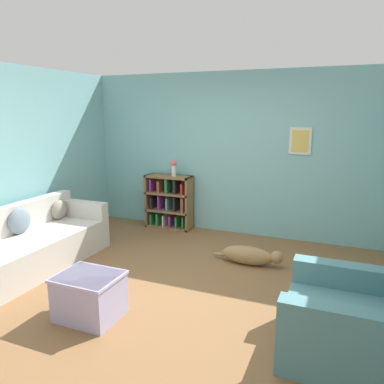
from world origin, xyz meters
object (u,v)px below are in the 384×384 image
at_px(couch, 31,244).
at_px(dog, 250,255).
at_px(coffee_table, 89,295).
at_px(vase, 174,167).
at_px(bookshelf, 170,202).
at_px(recliner_chair, 358,318).

height_order(couch, dog, couch).
xyz_separation_m(coffee_table, dog, (1.14, 1.86, -0.11)).
bearing_deg(vase, bookshelf, 170.11).
bearing_deg(coffee_table, couch, 154.05).
bearing_deg(vase, coffee_table, -81.04).
height_order(bookshelf, coffee_table, bookshelf).
height_order(bookshelf, vase, vase).
xyz_separation_m(couch, bookshelf, (0.91, 2.21, 0.15)).
height_order(couch, coffee_table, couch).
height_order(recliner_chair, vase, vase).
distance_m(couch, bookshelf, 2.40).
bearing_deg(coffee_table, recliner_chair, 8.55).
distance_m(coffee_table, dog, 2.19).
xyz_separation_m(coffee_table, vase, (-0.46, 2.91, 0.84)).
xyz_separation_m(bookshelf, recliner_chair, (2.96, -2.56, -0.11)).
distance_m(recliner_chair, vase, 3.90).
distance_m(couch, vase, 2.53).
bearing_deg(coffee_table, bookshelf, 100.73).
height_order(coffee_table, vase, vase).
bearing_deg(bookshelf, coffee_table, -79.27).
height_order(couch, recliner_chair, recliner_chair).
relative_size(couch, bookshelf, 2.26).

